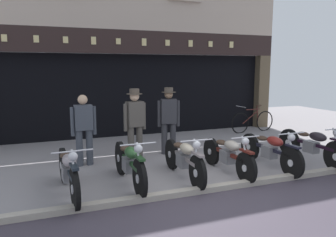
# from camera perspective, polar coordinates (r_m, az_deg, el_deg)

# --- Properties ---
(ground) EXTENTS (22.30, 22.00, 0.18)m
(ground) POSITION_cam_1_polar(r_m,az_deg,el_deg) (5.09, 12.34, -17.02)
(ground) COLOR gray
(shop_facade) EXTENTS (10.60, 4.42, 6.86)m
(shop_facade) POSITION_cam_1_polar(r_m,az_deg,el_deg) (12.04, -8.70, 7.05)
(shop_facade) COLOR black
(shop_facade) RESTS_ON ground
(motorcycle_far_left) EXTENTS (0.62, 2.01, 0.93)m
(motorcycle_far_left) POSITION_cam_1_polar(r_m,az_deg,el_deg) (5.85, -17.08, -8.75)
(motorcycle_far_left) COLOR black
(motorcycle_far_left) RESTS_ON ground
(motorcycle_left) EXTENTS (0.62, 2.04, 0.94)m
(motorcycle_left) POSITION_cam_1_polar(r_m,az_deg,el_deg) (6.10, -6.81, -7.67)
(motorcycle_left) COLOR black
(motorcycle_left) RESTS_ON ground
(motorcycle_center_left) EXTENTS (0.62, 1.99, 0.91)m
(motorcycle_center_left) POSITION_cam_1_polar(r_m,az_deg,el_deg) (6.40, 2.78, -6.93)
(motorcycle_center_left) COLOR black
(motorcycle_center_left) RESTS_ON ground
(motorcycle_center) EXTENTS (0.62, 1.93, 0.90)m
(motorcycle_center) POSITION_cam_1_polar(r_m,az_deg,el_deg) (6.82, 10.49, -6.17)
(motorcycle_center) COLOR black
(motorcycle_center) RESTS_ON ground
(motorcycle_center_right) EXTENTS (0.62, 2.05, 0.91)m
(motorcycle_center_right) POSITION_cam_1_polar(r_m,az_deg,el_deg) (7.38, 17.47, -5.23)
(motorcycle_center_right) COLOR black
(motorcycle_center_right) RESTS_ON ground
(motorcycle_right) EXTENTS (0.62, 2.09, 0.93)m
(motorcycle_right) POSITION_cam_1_polar(r_m,az_deg,el_deg) (8.10, 23.94, -4.26)
(motorcycle_right) COLOR black
(motorcycle_right) RESTS_ON ground
(salesman_left) EXTENTS (0.56, 0.25, 1.59)m
(salesman_left) POSITION_cam_1_polar(r_m,az_deg,el_deg) (7.43, -14.58, -1.41)
(salesman_left) COLOR #3D424C
(salesman_left) RESTS_ON ground
(shopkeeper_center) EXTENTS (0.55, 0.36, 1.70)m
(shopkeeper_center) POSITION_cam_1_polar(r_m,az_deg,el_deg) (7.52, -5.84, -0.48)
(shopkeeper_center) COLOR #47423D
(shopkeeper_center) RESTS_ON ground
(salesman_right) EXTENTS (0.55, 0.35, 1.69)m
(salesman_right) POSITION_cam_1_polar(r_m,az_deg,el_deg) (8.15, 0.12, 0.18)
(salesman_right) COLOR #2D2D33
(salesman_right) RESTS_ON ground
(advert_board_near) EXTENTS (0.76, 0.03, 0.98)m
(advert_board_near) POSITION_cam_1_polar(r_m,az_deg,el_deg) (11.44, 6.04, 5.67)
(advert_board_near) COLOR beige
(advert_board_far) EXTENTS (0.77, 0.03, 1.12)m
(advert_board_far) POSITION_cam_1_polar(r_m,az_deg,el_deg) (11.98, 10.75, 5.72)
(advert_board_far) COLOR silver
(leaning_bicycle) EXTENTS (1.77, 0.50, 0.94)m
(leaning_bicycle) POSITION_cam_1_polar(r_m,az_deg,el_deg) (11.46, 14.68, -0.41)
(leaning_bicycle) COLOR black
(leaning_bicycle) RESTS_ON ground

